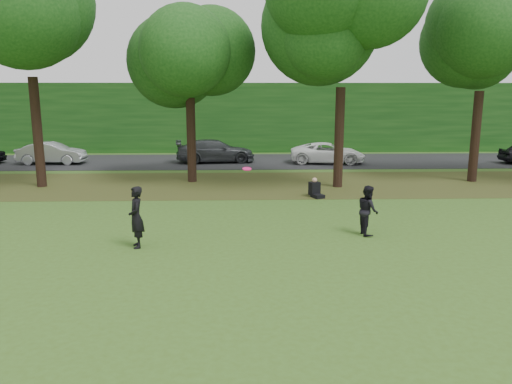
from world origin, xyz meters
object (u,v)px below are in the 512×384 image
(seated_person, at_px, (315,190))
(player_right, at_px, (368,210))
(frisbee, at_px, (247,169))
(player_left, at_px, (136,217))

(seated_person, bearing_deg, player_right, -104.62)
(frisbee, bearing_deg, player_right, 7.22)
(frisbee, bearing_deg, seated_person, 63.90)
(player_right, xyz_separation_m, seated_person, (-0.80, 5.65, -0.48))
(player_left, relative_size, seated_person, 2.16)
(frisbee, bearing_deg, player_left, -169.33)
(player_right, bearing_deg, player_left, 94.43)
(seated_person, bearing_deg, player_left, -155.33)
(frisbee, height_order, seated_person, frisbee)
(player_left, relative_size, player_right, 1.14)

